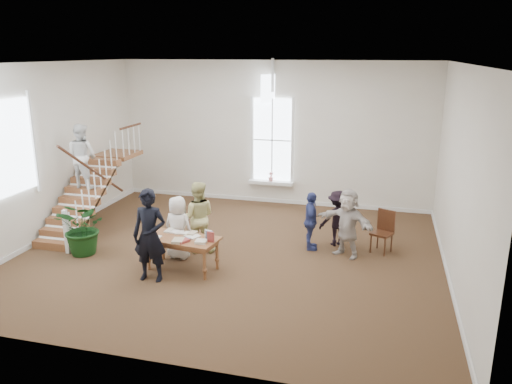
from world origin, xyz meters
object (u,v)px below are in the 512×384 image
(elderly_woman, at_px, (178,227))
(person_yellow, at_px, (198,217))
(woman_cluster_a, at_px, (311,221))
(police_officer, at_px, (150,235))
(library_table, at_px, (182,241))
(woman_cluster_c, at_px, (347,223))
(floor_plant, at_px, (84,228))
(side_chair, at_px, (384,229))
(woman_cluster_b, at_px, (337,218))

(elderly_woman, height_order, person_yellow, person_yellow)
(person_yellow, distance_m, woman_cluster_a, 2.77)
(woman_cluster_a, bearing_deg, police_officer, 120.54)
(person_yellow, bearing_deg, library_table, 77.24)
(woman_cluster_c, height_order, floor_plant, woman_cluster_c)
(person_yellow, relative_size, side_chair, 1.69)
(floor_plant, bearing_deg, woman_cluster_a, 17.88)
(elderly_woman, relative_size, side_chair, 1.45)
(library_table, xyz_separation_m, police_officer, (-0.46, -0.65, 0.33))
(woman_cluster_a, bearing_deg, side_chair, -89.53)
(floor_plant, bearing_deg, library_table, -5.08)
(library_table, relative_size, side_chair, 1.63)
(woman_cluster_b, bearing_deg, elderly_woman, -3.41)
(side_chair, bearing_deg, woman_cluster_c, -124.05)
(floor_plant, bearing_deg, woman_cluster_b, 20.13)
(woman_cluster_b, bearing_deg, floor_plant, -9.76)
(library_table, bearing_deg, person_yellow, 100.25)
(woman_cluster_a, xyz_separation_m, floor_plant, (-5.22, -1.68, -0.06))
(woman_cluster_c, relative_size, side_chair, 1.59)
(woman_cluster_b, height_order, floor_plant, woman_cluster_b)
(woman_cluster_b, distance_m, floor_plant, 6.20)
(elderly_woman, height_order, floor_plant, elderly_woman)
(library_table, height_order, woman_cluster_a, woman_cluster_a)
(police_officer, xyz_separation_m, side_chair, (4.79, 2.88, -0.42))
(woman_cluster_a, distance_m, side_chair, 1.78)
(woman_cluster_b, height_order, woman_cluster_c, woman_cluster_c)
(elderly_woman, relative_size, floor_plant, 1.13)
(police_officer, relative_size, woman_cluster_c, 1.21)
(library_table, bearing_deg, woman_cluster_b, 43.90)
(woman_cluster_c, xyz_separation_m, side_chair, (0.85, 0.51, -0.24))
(side_chair, bearing_deg, person_yellow, -140.73)
(woman_cluster_c, distance_m, floor_plant, 6.30)
(side_chair, bearing_deg, police_officer, -124.13)
(woman_cluster_a, height_order, floor_plant, woman_cluster_a)
(library_table, bearing_deg, police_officer, -117.86)
(woman_cluster_b, bearing_deg, side_chair, 143.15)
(elderly_woman, xyz_separation_m, woman_cluster_b, (3.54, 1.77, -0.05))
(floor_plant, bearing_deg, woman_cluster_c, 13.62)
(library_table, height_order, floor_plant, floor_plant)
(elderly_woman, bearing_deg, police_officer, 93.55)
(side_chair, bearing_deg, woman_cluster_a, -145.04)
(police_officer, xyz_separation_m, woman_cluster_b, (3.64, 3.02, -0.29))
(library_table, height_order, police_officer, police_officer)
(woman_cluster_c, bearing_deg, elderly_woman, -133.61)
(person_yellow, height_order, woman_cluster_c, person_yellow)
(police_officer, bearing_deg, side_chair, 27.68)
(police_officer, distance_m, person_yellow, 1.80)
(person_yellow, bearing_deg, side_chair, 178.67)
(woman_cluster_c, bearing_deg, side_chair, 61.27)
(police_officer, relative_size, person_yellow, 1.14)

